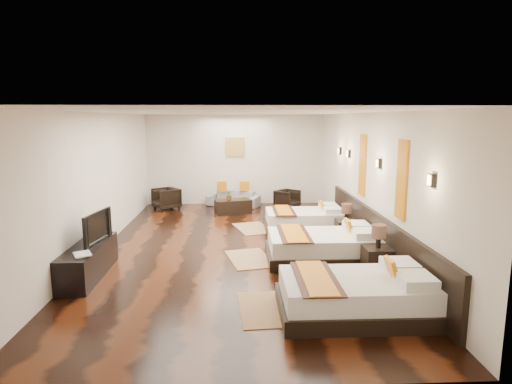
{
  "coord_description": "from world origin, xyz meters",
  "views": [
    {
      "loc": [
        0.06,
        -8.67,
        2.69
      ],
      "look_at": [
        0.46,
        0.5,
        1.1
      ],
      "focal_mm": 30.07,
      "sensor_mm": 36.0,
      "label": 1
    }
  ],
  "objects_px": {
    "nightstand_b": "(346,228)",
    "tv_console": "(88,261)",
    "bed_mid": "(324,246)",
    "armchair_right": "(287,199)",
    "bed_near": "(357,295)",
    "table_plant": "(229,195)",
    "armchair_left": "(166,199)",
    "bed_far": "(305,220)",
    "book": "(74,256)",
    "figurine": "(99,227)",
    "tv": "(93,227)",
    "sofa": "(233,198)",
    "coffee_table": "(233,206)",
    "nightstand_a": "(377,258)"
  },
  "relations": [
    {
      "from": "bed_near",
      "to": "table_plant",
      "type": "distance_m",
      "value": 6.66
    },
    {
      "from": "nightstand_b",
      "to": "table_plant",
      "type": "relative_size",
      "value": 2.95
    },
    {
      "from": "nightstand_a",
      "to": "table_plant",
      "type": "height_order",
      "value": "nightstand_a"
    },
    {
      "from": "tv_console",
      "to": "armchair_right",
      "type": "distance_m",
      "value": 6.82
    },
    {
      "from": "tv",
      "to": "bed_near",
      "type": "bearing_deg",
      "value": -104.42
    },
    {
      "from": "bed_far",
      "to": "armchair_left",
      "type": "distance_m",
      "value": 4.55
    },
    {
      "from": "nightstand_a",
      "to": "tv",
      "type": "height_order",
      "value": "tv"
    },
    {
      "from": "tv_console",
      "to": "tv",
      "type": "relative_size",
      "value": 1.89
    },
    {
      "from": "armchair_left",
      "to": "bed_far",
      "type": "bearing_deg",
      "value": 21.26
    },
    {
      "from": "nightstand_b",
      "to": "table_plant",
      "type": "height_order",
      "value": "nightstand_b"
    },
    {
      "from": "nightstand_b",
      "to": "figurine",
      "type": "xyz_separation_m",
      "value": [
        -4.95,
        -1.25,
        0.41
      ]
    },
    {
      "from": "bed_far",
      "to": "nightstand_a",
      "type": "xyz_separation_m",
      "value": [
        0.75,
        -3.18,
        0.07
      ]
    },
    {
      "from": "tv_console",
      "to": "sofa",
      "type": "relative_size",
      "value": 1.12
    },
    {
      "from": "bed_mid",
      "to": "nightstand_a",
      "type": "relative_size",
      "value": 2.31
    },
    {
      "from": "figurine",
      "to": "armchair_left",
      "type": "xyz_separation_m",
      "value": [
        0.44,
        4.84,
        -0.39
      ]
    },
    {
      "from": "armchair_right",
      "to": "table_plant",
      "type": "relative_size",
      "value": 2.17
    },
    {
      "from": "bed_mid",
      "to": "sofa",
      "type": "bearing_deg",
      "value": 108.62
    },
    {
      "from": "armchair_right",
      "to": "bed_far",
      "type": "bearing_deg",
      "value": -134.74
    },
    {
      "from": "tv",
      "to": "coffee_table",
      "type": "height_order",
      "value": "tv"
    },
    {
      "from": "tv",
      "to": "sofa",
      "type": "distance_m",
      "value": 6.23
    },
    {
      "from": "bed_mid",
      "to": "armchair_right",
      "type": "distance_m",
      "value": 4.83
    },
    {
      "from": "nightstand_a",
      "to": "nightstand_b",
      "type": "xyz_separation_m",
      "value": [
        0.0,
        2.15,
        -0.03
      ]
    },
    {
      "from": "bed_near",
      "to": "tv_console",
      "type": "xyz_separation_m",
      "value": [
        -4.2,
        1.62,
        0.0
      ]
    },
    {
      "from": "bed_far",
      "to": "nightstand_b",
      "type": "xyz_separation_m",
      "value": [
        0.75,
        -1.03,
        0.05
      ]
    },
    {
      "from": "bed_near",
      "to": "nightstand_b",
      "type": "relative_size",
      "value": 2.5
    },
    {
      "from": "bed_near",
      "to": "tv",
      "type": "distance_m",
      "value": 4.55
    },
    {
      "from": "nightstand_b",
      "to": "coffee_table",
      "type": "xyz_separation_m",
      "value": [
        -2.51,
        2.91,
        -0.09
      ]
    },
    {
      "from": "nightstand_b",
      "to": "armchair_right",
      "type": "xyz_separation_m",
      "value": [
        -0.88,
        3.55,
        -0.01
      ]
    },
    {
      "from": "bed_far",
      "to": "nightstand_b",
      "type": "height_order",
      "value": "nightstand_b"
    },
    {
      "from": "table_plant",
      "to": "armchair_left",
      "type": "bearing_deg",
      "value": 158.36
    },
    {
      "from": "bed_near",
      "to": "nightstand_a",
      "type": "relative_size",
      "value": 2.3
    },
    {
      "from": "armchair_left",
      "to": "coffee_table",
      "type": "xyz_separation_m",
      "value": [
        2.0,
        -0.68,
        -0.12
      ]
    },
    {
      "from": "bed_near",
      "to": "book",
      "type": "xyz_separation_m",
      "value": [
        -4.2,
        1.02,
        0.29
      ]
    },
    {
      "from": "book",
      "to": "armchair_right",
      "type": "relative_size",
      "value": 0.54
    },
    {
      "from": "nightstand_a",
      "to": "tv",
      "type": "distance_m",
      "value": 4.94
    },
    {
      "from": "tv",
      "to": "figurine",
      "type": "height_order",
      "value": "tv"
    },
    {
      "from": "tv_console",
      "to": "armchair_right",
      "type": "xyz_separation_m",
      "value": [
        4.06,
        5.48,
        0.01
      ]
    },
    {
      "from": "bed_far",
      "to": "armchair_right",
      "type": "distance_m",
      "value": 2.52
    },
    {
      "from": "nightstand_a",
      "to": "book",
      "type": "xyz_separation_m",
      "value": [
        -4.94,
        -0.38,
        0.25
      ]
    },
    {
      "from": "figurine",
      "to": "book",
      "type": "bearing_deg",
      "value": -90.0
    },
    {
      "from": "armchair_right",
      "to": "tv",
      "type": "bearing_deg",
      "value": -174.8
    },
    {
      "from": "nightstand_b",
      "to": "armchair_left",
      "type": "height_order",
      "value": "nightstand_b"
    },
    {
      "from": "nightstand_a",
      "to": "book",
      "type": "distance_m",
      "value": 4.97
    },
    {
      "from": "nightstand_b",
      "to": "tv_console",
      "type": "relative_size",
      "value": 0.47
    },
    {
      "from": "tv",
      "to": "armchair_left",
      "type": "xyz_separation_m",
      "value": [
        0.39,
        5.35,
        -0.51
      ]
    },
    {
      "from": "book",
      "to": "armchair_left",
      "type": "xyz_separation_m",
      "value": [
        0.44,
        6.13,
        -0.25
      ]
    },
    {
      "from": "nightstand_a",
      "to": "tv_console",
      "type": "distance_m",
      "value": 4.95
    },
    {
      "from": "bed_mid",
      "to": "coffee_table",
      "type": "xyz_separation_m",
      "value": [
        -1.76,
        4.19,
        -0.07
      ]
    },
    {
      "from": "book",
      "to": "figurine",
      "type": "distance_m",
      "value": 1.29
    },
    {
      "from": "bed_near",
      "to": "table_plant",
      "type": "bearing_deg",
      "value": 106.25
    }
  ]
}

